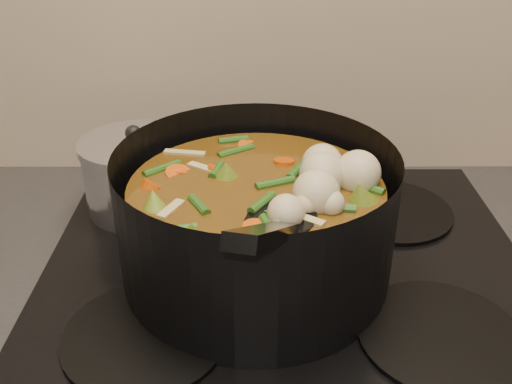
{
  "coord_description": "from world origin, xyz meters",
  "views": [
    {
      "loc": [
        -0.04,
        1.34,
        1.37
      ],
      "look_at": [
        -0.04,
        1.92,
        1.05
      ],
      "focal_mm": 40.0,
      "sensor_mm": 36.0,
      "label": 1
    }
  ],
  "objects": [
    {
      "name": "stockpot",
      "position": [
        -0.04,
        1.92,
        1.01
      ],
      "size": [
        0.43,
        0.5,
        0.24
      ],
      "rotation": [
        0.0,
        0.0,
        -0.42
      ],
      "color": "black",
      "rests_on": "stovetop"
    },
    {
      "name": "stovetop",
      "position": [
        0.0,
        1.93,
        0.92
      ],
      "size": [
        0.62,
        0.54,
        0.03
      ],
      "color": "black",
      "rests_on": "counter"
    },
    {
      "name": "saucepan",
      "position": [
        -0.21,
        2.08,
        0.98
      ],
      "size": [
        0.16,
        0.16,
        0.13
      ],
      "rotation": [
        0.0,
        0.0,
        -0.25
      ],
      "color": "silver",
      "rests_on": "stovetop"
    }
  ]
}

